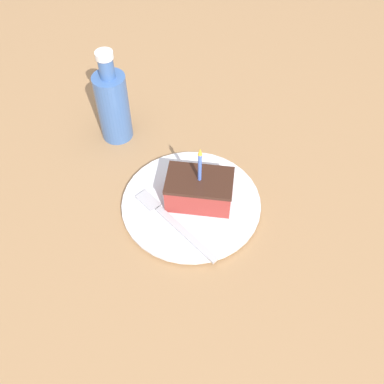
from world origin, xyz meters
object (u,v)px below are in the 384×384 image
plate (192,204)px  bottle (113,105)px  cake_slice (199,190)px  fork (170,221)px

plate → bottle: 0.25m
cake_slice → bottle: bearing=49.9°
plate → bottle: (0.17, 0.18, 0.07)m
fork → bottle: bottle is taller
fork → bottle: 0.27m
bottle → cake_slice: bearing=-130.1°
fork → bottle: bearing=34.2°
plate → fork: (-0.05, 0.03, 0.01)m
cake_slice → fork: 0.07m
plate → cake_slice: cake_slice is taller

